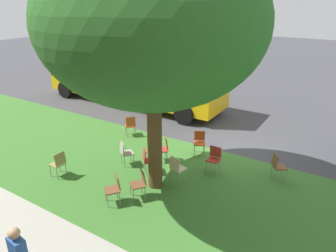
# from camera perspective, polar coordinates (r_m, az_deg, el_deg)

# --- Properties ---
(ground) EXTENTS (80.00, 80.00, 0.00)m
(ground) POSITION_cam_1_polar(r_m,az_deg,el_deg) (12.43, 11.09, -4.39)
(ground) COLOR #424247
(grass_verge) EXTENTS (48.00, 6.00, 0.01)m
(grass_verge) POSITION_cam_1_polar(r_m,az_deg,el_deg) (9.87, 4.08, -11.56)
(grass_verge) COLOR #3D752D
(grass_verge) RESTS_ON ground
(street_tree) EXTENTS (5.99, 5.99, 7.09)m
(street_tree) POSITION_cam_1_polar(r_m,az_deg,el_deg) (8.49, -2.81, 18.03)
(street_tree) COLOR brown
(street_tree) RESTS_ON ground
(chair_0) EXTENTS (0.58, 0.58, 0.88)m
(chair_0) POSITION_cam_1_polar(r_m,az_deg,el_deg) (9.18, -9.73, -10.88)
(chair_0) COLOR brown
(chair_0) RESTS_ON ground
(chair_1) EXTENTS (0.59, 0.58, 0.88)m
(chair_1) POSITION_cam_1_polar(r_m,az_deg,el_deg) (11.25, -0.81, -3.94)
(chair_1) COLOR #B7332D
(chair_1) RESTS_ON ground
(chair_2) EXTENTS (0.58, 0.57, 0.88)m
(chair_2) POSITION_cam_1_polar(r_m,az_deg,el_deg) (10.74, 19.29, -6.67)
(chair_2) COLOR brown
(chair_2) RESTS_ON ground
(chair_3) EXTENTS (0.56, 0.56, 0.88)m
(chair_3) POSITION_cam_1_polar(r_m,az_deg,el_deg) (11.83, 5.74, -2.68)
(chair_3) COLOR #C64C1E
(chair_3) RESTS_ON ground
(chair_4) EXTENTS (0.59, 0.59, 0.88)m
(chair_4) POSITION_cam_1_polar(r_m,az_deg,el_deg) (13.38, -6.85, 0.30)
(chair_4) COLOR #C64C1E
(chair_4) RESTS_ON ground
(chair_5) EXTENTS (0.58, 0.59, 0.88)m
(chair_5) POSITION_cam_1_polar(r_m,az_deg,el_deg) (9.31, -5.15, -10.10)
(chair_5) COLOR brown
(chair_5) RESTS_ON ground
(chair_6) EXTENTS (0.59, 0.59, 0.88)m
(chair_6) POSITION_cam_1_polar(r_m,az_deg,el_deg) (10.54, -3.73, -5.92)
(chair_6) COLOR #B7332D
(chair_6) RESTS_ON ground
(chair_7) EXTENTS (0.43, 0.43, 0.88)m
(chair_7) POSITION_cam_1_polar(r_m,az_deg,el_deg) (10.72, 8.39, -5.60)
(chair_7) COLOR #B7332D
(chair_7) RESTS_ON ground
(chair_8) EXTENTS (0.44, 0.43, 0.88)m
(chair_8) POSITION_cam_1_polar(r_m,az_deg,el_deg) (10.89, -19.29, -6.26)
(chair_8) COLOR olive
(chair_8) RESTS_ON ground
(chair_9) EXTENTS (0.50, 0.51, 0.88)m
(chair_9) POSITION_cam_1_polar(r_m,az_deg,el_deg) (10.02, 1.66, -7.47)
(chair_9) COLOR beige
(chair_9) RESTS_ON ground
(chair_10) EXTENTS (0.58, 0.58, 0.88)m
(chair_10) POSITION_cam_1_polar(r_m,az_deg,el_deg) (11.08, -7.80, -4.59)
(chair_10) COLOR #ADA393
(chair_10) RESTS_ON ground
(school_bus) EXTENTS (10.40, 2.80, 2.88)m
(school_bus) POSITION_cam_1_polar(r_m,az_deg,el_deg) (17.32, -6.66, 9.70)
(school_bus) COLOR yellow
(school_bus) RESTS_ON ground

